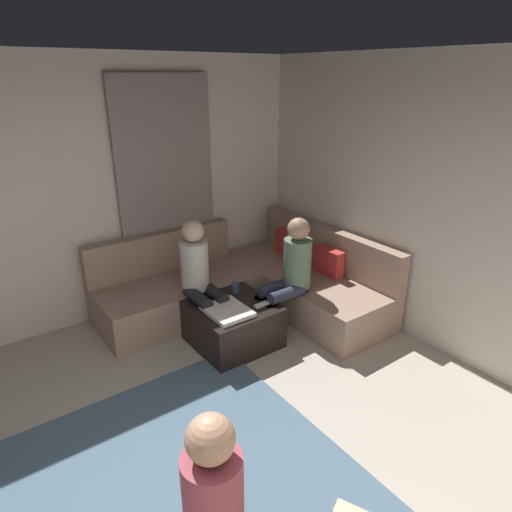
% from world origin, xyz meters
% --- Properties ---
extents(wall_back, '(6.00, 0.12, 2.70)m').
position_xyz_m(wall_back, '(0.00, 2.94, 1.35)').
color(wall_back, beige).
rests_on(wall_back, ground_plane).
extents(wall_left, '(0.12, 6.00, 2.70)m').
position_xyz_m(wall_left, '(-2.94, 0.00, 1.35)').
color(wall_left, beige).
rests_on(wall_left, ground_plane).
extents(curtain_panel, '(0.06, 1.10, 2.50)m').
position_xyz_m(curtain_panel, '(-2.84, 1.30, 1.25)').
color(curtain_panel, gray).
rests_on(curtain_panel, ground_plane).
extents(area_rug, '(2.60, 2.20, 0.01)m').
position_xyz_m(area_rug, '(-0.20, 0.10, 0.01)').
color(area_rug, slate).
rests_on(area_rug, ground_plane).
extents(sectional_couch, '(2.10, 2.55, 0.87)m').
position_xyz_m(sectional_couch, '(-2.08, 1.88, 0.28)').
color(sectional_couch, '#9E7F6B').
rests_on(sectional_couch, ground_plane).
extents(ottoman, '(0.76, 0.76, 0.42)m').
position_xyz_m(ottoman, '(-1.60, 1.33, 0.21)').
color(ottoman, black).
rests_on(ottoman, ground_plane).
extents(folded_blanket, '(0.44, 0.36, 0.04)m').
position_xyz_m(folded_blanket, '(-1.50, 1.21, 0.44)').
color(folded_blanket, white).
rests_on(folded_blanket, ottoman).
extents(coffee_mug, '(0.08, 0.08, 0.10)m').
position_xyz_m(coffee_mug, '(-1.82, 1.51, 0.47)').
color(coffee_mug, '#334C72').
rests_on(coffee_mug, ottoman).
extents(game_remote, '(0.05, 0.15, 0.02)m').
position_xyz_m(game_remote, '(-1.42, 1.55, 0.43)').
color(game_remote, white).
rests_on(game_remote, ottoman).
extents(person_on_couch_back, '(0.30, 0.60, 1.20)m').
position_xyz_m(person_on_couch_back, '(-1.48, 1.93, 0.66)').
color(person_on_couch_back, '#2D3347').
rests_on(person_on_couch_back, ground_plane).
extents(person_on_couch_side, '(0.60, 0.30, 1.20)m').
position_xyz_m(person_on_couch_side, '(-1.93, 1.17, 0.66)').
color(person_on_couch_side, black).
rests_on(person_on_couch_side, ground_plane).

